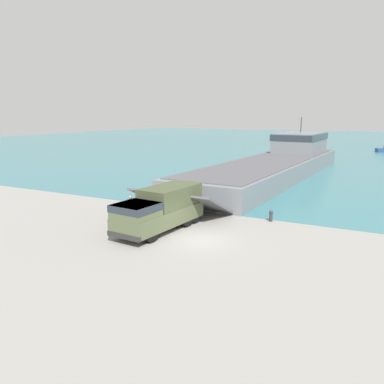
% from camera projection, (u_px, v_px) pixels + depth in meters
% --- Properties ---
extents(ground_plane, '(240.00, 240.00, 0.00)m').
position_uv_depth(ground_plane, '(199.00, 240.00, 23.80)').
color(ground_plane, gray).
extents(water_surface, '(240.00, 180.00, 0.01)m').
position_uv_depth(water_surface, '(347.00, 143.00, 107.95)').
color(water_surface, teal).
rests_on(water_surface, ground_plane).
extents(landing_craft, '(10.75, 43.91, 7.54)m').
position_uv_depth(landing_craft, '(279.00, 160.00, 50.50)').
color(landing_craft, gray).
rests_on(landing_craft, ground_plane).
extents(military_truck, '(3.21, 7.62, 2.90)m').
position_uv_depth(military_truck, '(160.00, 209.00, 25.53)').
color(military_truck, '#566042').
rests_on(military_truck, ground_plane).
extents(soldier_on_ramp, '(0.39, 0.50, 1.80)m').
position_uv_depth(soldier_on_ramp, '(130.00, 206.00, 28.43)').
color(soldier_on_ramp, '#4C4738').
rests_on(soldier_on_ramp, ground_plane).
extents(mooring_bollard, '(0.29, 0.29, 0.85)m').
position_uv_depth(mooring_bollard, '(271.00, 215.00, 27.85)').
color(mooring_bollard, '#333338').
rests_on(mooring_bollard, ground_plane).
extents(cargo_crate, '(0.80, 0.86, 0.58)m').
position_uv_depth(cargo_crate, '(131.00, 223.00, 26.39)').
color(cargo_crate, '#4C4738').
rests_on(cargo_crate, ground_plane).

